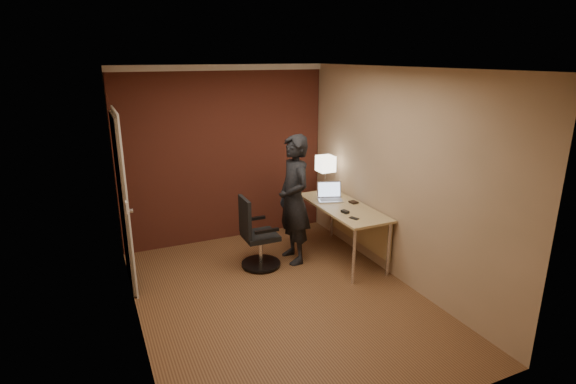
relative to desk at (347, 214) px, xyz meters
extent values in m
plane|color=brown|center=(-1.25, -0.64, -0.60)|extent=(4.00, 4.00, 0.00)
plane|color=white|center=(-1.25, -0.64, 1.90)|extent=(4.00, 4.00, 0.00)
plane|color=tan|center=(-1.25, 1.36, 0.65)|extent=(3.00, 0.00, 3.00)
plane|color=tan|center=(-1.25, -2.64, 0.65)|extent=(3.00, 0.00, 3.00)
plane|color=tan|center=(-2.75, -0.64, 0.65)|extent=(0.00, 4.00, 4.00)
plane|color=tan|center=(0.25, -0.64, 0.65)|extent=(0.00, 4.00, 4.00)
cube|color=brown|center=(-1.25, 1.33, 0.65)|extent=(2.98, 0.06, 2.50)
cube|color=silver|center=(-1.25, 1.32, 1.86)|extent=(3.00, 0.08, 0.08)
cube|color=silver|center=(-1.25, -2.60, 1.86)|extent=(3.00, 0.08, 0.08)
cube|color=silver|center=(-2.71, -0.64, 1.86)|extent=(0.08, 4.00, 0.08)
cube|color=silver|center=(0.21, -0.64, 1.86)|extent=(0.08, 4.00, 0.08)
cube|color=silver|center=(-2.73, 0.46, 0.40)|extent=(0.05, 0.82, 2.02)
cube|color=silver|center=(-2.71, 0.46, 0.40)|extent=(0.02, 0.92, 2.12)
cylinder|color=silver|center=(-2.68, 0.13, 0.40)|extent=(0.05, 0.05, 0.05)
cube|color=silver|center=(-2.74, -0.19, 0.55)|extent=(0.02, 0.08, 0.12)
cube|color=tan|center=(-0.07, 0.00, 0.11)|extent=(0.60, 1.50, 0.03)
cube|color=tan|center=(0.21, 0.00, -0.17)|extent=(0.02, 1.38, 0.54)
cylinder|color=silver|center=(-0.32, -0.69, -0.25)|extent=(0.04, 0.04, 0.70)
cylinder|color=silver|center=(-0.32, 0.69, -0.25)|extent=(0.04, 0.04, 0.70)
cylinder|color=silver|center=(0.18, -0.69, -0.25)|extent=(0.04, 0.04, 0.70)
cylinder|color=silver|center=(0.18, 0.69, -0.25)|extent=(0.04, 0.04, 0.70)
cube|color=silver|center=(0.00, 0.62, 0.14)|extent=(0.11, 0.11, 0.01)
cylinder|color=silver|center=(0.00, 0.62, 0.29)|extent=(0.01, 0.01, 0.30)
cube|color=white|center=(0.00, 0.62, 0.55)|extent=(0.22, 0.22, 0.22)
cube|color=silver|center=(-0.11, 0.26, 0.14)|extent=(0.39, 0.32, 0.01)
cube|color=silver|center=(-0.07, 0.37, 0.25)|extent=(0.33, 0.16, 0.22)
cube|color=#B2CCF2|center=(-0.07, 0.36, 0.25)|extent=(0.30, 0.14, 0.19)
cube|color=gray|center=(-0.11, 0.25, 0.14)|extent=(0.31, 0.21, 0.00)
cube|color=black|center=(-0.19, -0.25, 0.14)|extent=(0.08, 0.11, 0.03)
cube|color=black|center=(-0.20, -0.47, 0.13)|extent=(0.10, 0.13, 0.01)
cube|color=black|center=(0.12, 0.04, 0.14)|extent=(0.10, 0.12, 0.02)
cylinder|color=black|center=(-1.16, 0.19, -0.57)|extent=(0.50, 0.50, 0.03)
cylinder|color=silver|center=(-1.16, 0.19, -0.38)|extent=(0.05, 0.05, 0.38)
cube|color=black|center=(-1.16, 0.19, -0.18)|extent=(0.42, 0.42, 0.06)
cube|color=black|center=(-1.36, 0.19, 0.10)|extent=(0.05, 0.38, 0.49)
cube|color=black|center=(-1.16, 0.42, -0.03)|extent=(0.31, 0.05, 0.04)
cube|color=black|center=(-1.16, -0.04, -0.03)|extent=(0.31, 0.05, 0.04)
imported|color=black|center=(-0.69, 0.19, 0.24)|extent=(0.41, 0.62, 1.68)
camera|label=1|loc=(-3.03, -4.76, 2.02)|focal=28.00mm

